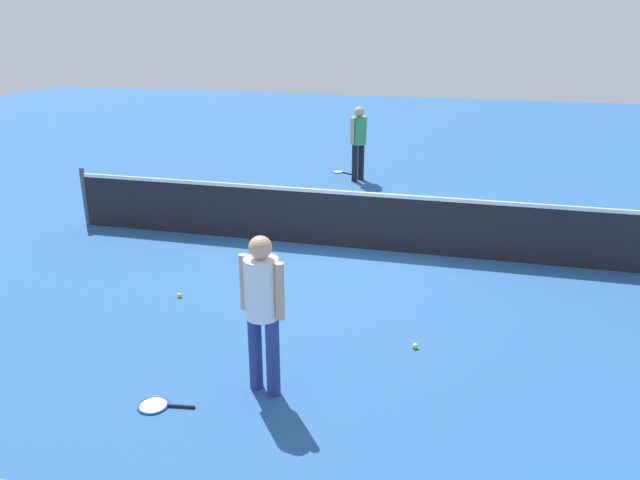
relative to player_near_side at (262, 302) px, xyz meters
The scene contains 8 objects.
ground_plane 4.42m from the player_near_side, 88.84° to the left, with size 40.00×40.00×0.00m, color #265693.
court_net 4.34m from the player_near_side, 88.84° to the left, with size 10.09×0.09×1.07m.
player_near_side is the anchor object (origin of this frame).
player_far_side 8.70m from the player_near_side, 94.56° to the left, with size 0.47×0.49×1.70m.
tennis_racket_near_player 1.49m from the player_near_side, 151.27° to the right, with size 0.60×0.36×0.03m.
tennis_racket_far_player 9.47m from the player_near_side, 97.85° to the left, with size 0.59×0.43×0.03m.
tennis_ball_by_net 2.12m from the player_near_side, 41.06° to the left, with size 0.07×0.07×0.07m, color #C6E033.
tennis_ball_midcourt 2.80m from the player_near_side, 135.55° to the left, with size 0.07×0.07×0.07m, color #C6E033.
Camera 1 is at (1.81, -9.51, 3.68)m, focal length 34.88 mm.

